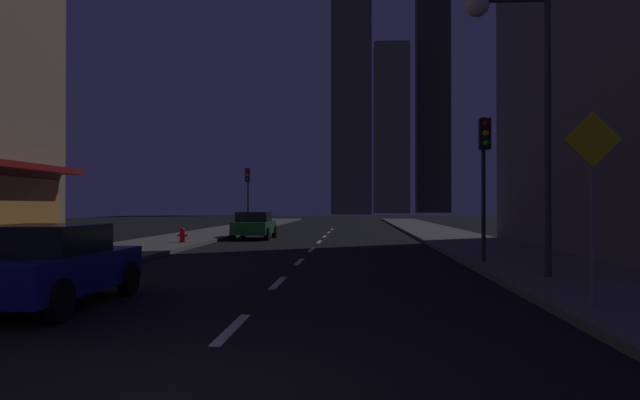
# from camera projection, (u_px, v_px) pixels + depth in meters

# --- Properties ---
(ground_plane) EXTENTS (78.00, 136.00, 0.10)m
(ground_plane) POSITION_uv_depth(u_px,v_px,m) (327.00, 235.00, 37.44)
(ground_plane) COLOR black
(sidewalk_right) EXTENTS (4.00, 76.00, 0.15)m
(sidewalk_right) POSITION_uv_depth(u_px,v_px,m) (441.00, 233.00, 37.03)
(sidewalk_right) COLOR #605E59
(sidewalk_right) RESTS_ON ground
(sidewalk_left) EXTENTS (4.00, 76.00, 0.15)m
(sidewalk_left) POSITION_uv_depth(u_px,v_px,m) (216.00, 233.00, 37.86)
(sidewalk_left) COLOR #605E59
(sidewalk_left) RESTS_ON ground
(lane_marking_center) EXTENTS (0.16, 43.80, 0.01)m
(lane_marking_center) POSITION_uv_depth(u_px,v_px,m) (311.00, 250.00, 24.27)
(lane_marking_center) COLOR silver
(lane_marking_center) RESTS_ON ground
(skyscraper_distant_tall) EXTENTS (8.16, 5.34, 53.70)m
(skyscraper_distant_tall) POSITION_uv_depth(u_px,v_px,m) (351.00, 83.00, 122.97)
(skyscraper_distant_tall) COLOR brown
(skyscraper_distant_tall) RESTS_ON ground
(skyscraper_distant_mid) EXTENTS (8.27, 8.64, 40.14)m
(skyscraper_distant_mid) POSITION_uv_depth(u_px,v_px,m) (391.00, 129.00, 144.38)
(skyscraper_distant_mid) COLOR #5D5846
(skyscraper_distant_mid) RESTS_ON ground
(skyscraper_distant_short) EXTENTS (8.17, 6.53, 64.35)m
(skyscraper_distant_short) POSITION_uv_depth(u_px,v_px,m) (433.00, 84.00, 151.29)
(skyscraper_distant_short) COLOR #2E2C22
(skyscraper_distant_short) RESTS_ON ground
(car_parked_near) EXTENTS (1.98, 4.24, 1.45)m
(car_parked_near) POSITION_uv_depth(u_px,v_px,m) (48.00, 265.00, 10.56)
(car_parked_near) COLOR navy
(car_parked_near) RESTS_ON ground
(car_parked_far) EXTENTS (1.98, 4.24, 1.45)m
(car_parked_far) POSITION_uv_depth(u_px,v_px,m) (254.00, 225.00, 32.07)
(car_parked_far) COLOR #1E722D
(car_parked_far) RESTS_ON ground
(fire_hydrant_far_left) EXTENTS (0.42, 0.30, 0.65)m
(fire_hydrant_far_left) POSITION_uv_depth(u_px,v_px,m) (182.00, 235.00, 26.78)
(fire_hydrant_far_left) COLOR red
(fire_hydrant_far_left) RESTS_ON sidewalk_left
(traffic_light_near_right) EXTENTS (0.32, 0.48, 4.20)m
(traffic_light_near_right) POSITION_uv_depth(u_px,v_px,m) (484.00, 157.00, 17.46)
(traffic_light_near_right) COLOR #2D2D2D
(traffic_light_near_right) RESTS_ON sidewalk_right
(traffic_light_far_left) EXTENTS (0.32, 0.48, 4.20)m
(traffic_light_far_left) POSITION_uv_depth(u_px,v_px,m) (248.00, 185.00, 40.77)
(traffic_light_far_left) COLOR #2D2D2D
(traffic_light_far_left) RESTS_ON sidewalk_left
(street_lamp_right) EXTENTS (1.96, 0.56, 6.58)m
(street_lamp_right) POSITION_uv_depth(u_px,v_px,m) (511.00, 64.00, 13.97)
(street_lamp_right) COLOR #38383D
(street_lamp_right) RESTS_ON sidewalk_right
(pedestrian_crossing_sign) EXTENTS (0.91, 0.08, 3.15)m
(pedestrian_crossing_sign) POSITION_uv_depth(u_px,v_px,m) (593.00, 191.00, 9.74)
(pedestrian_crossing_sign) COLOR slate
(pedestrian_crossing_sign) RESTS_ON sidewalk_right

